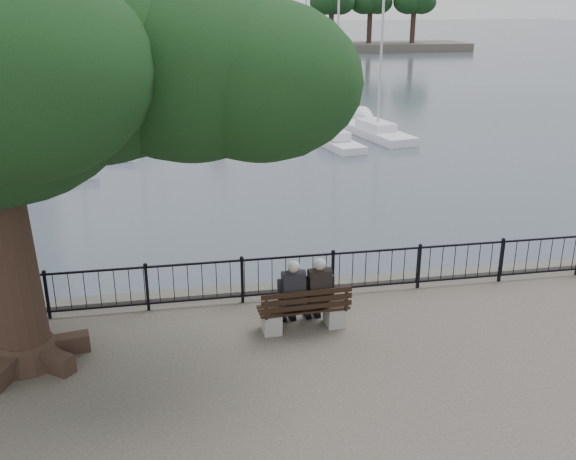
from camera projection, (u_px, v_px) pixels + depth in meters
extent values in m
cube|color=#4B4A47|center=(284.00, 308.00, 14.72)|extent=(200.00, 0.40, 1.20)
plane|color=#38414B|center=(178.00, 42.00, 107.25)|extent=(260.00, 260.00, 0.00)
cube|color=black|center=(288.00, 257.00, 13.75)|extent=(22.00, 0.04, 0.04)
cube|color=black|center=(288.00, 292.00, 14.04)|extent=(22.00, 0.04, 0.04)
cube|color=gray|center=(271.00, 322.00, 12.62)|extent=(0.37, 0.47, 0.41)
cube|color=gray|center=(335.00, 315.00, 12.90)|extent=(0.37, 0.47, 0.41)
cube|color=black|center=(303.00, 308.00, 12.68)|extent=(1.82, 0.58, 0.04)
cube|color=black|center=(307.00, 300.00, 12.33)|extent=(1.80, 0.12, 0.40)
cube|color=black|center=(292.00, 303.00, 12.60)|extent=(0.37, 0.32, 0.24)
cube|color=black|center=(294.00, 288.00, 12.37)|extent=(0.45, 0.26, 0.60)
sphere|color=tan|center=(293.00, 267.00, 12.26)|extent=(0.23, 0.23, 0.23)
ellipsoid|color=#ADA5A6|center=(294.00, 266.00, 12.23)|extent=(0.24, 0.24, 0.20)
cube|color=black|center=(289.00, 312.00, 12.98)|extent=(0.34, 0.45, 0.45)
cube|color=black|center=(318.00, 300.00, 12.71)|extent=(0.37, 0.32, 0.24)
cube|color=black|center=(320.00, 285.00, 12.48)|extent=(0.45, 0.26, 0.60)
sphere|color=tan|center=(320.00, 265.00, 12.37)|extent=(0.23, 0.23, 0.23)
ellipsoid|color=#ADA5A6|center=(320.00, 264.00, 12.34)|extent=(0.24, 0.24, 0.20)
cube|color=black|center=(314.00, 309.00, 13.10)|extent=(0.34, 0.45, 0.45)
cone|color=black|center=(26.00, 349.00, 11.65)|extent=(1.45, 1.45, 0.43)
cone|color=black|center=(7.00, 228.00, 10.85)|extent=(0.94, 0.94, 5.11)
ellipsoid|color=black|center=(91.00, 59.00, 10.51)|extent=(4.43, 4.43, 3.45)
ellipsoid|color=black|center=(191.00, 69.00, 10.61)|extent=(3.92, 3.92, 3.05)
ellipsoid|color=black|center=(261.00, 81.00, 10.55)|extent=(3.41, 3.41, 2.66)
ellipsoid|color=black|center=(13.00, 72.00, 8.71)|extent=(3.92, 3.92, 3.05)
ellipsoid|color=black|center=(134.00, 34.00, 11.30)|extent=(3.75, 3.75, 2.92)
cube|color=#4B4A47|center=(11.00, 65.00, 66.08)|extent=(10.29, 10.29, 1.40)
cube|color=#4B4A47|center=(214.00, 74.00, 58.44)|extent=(5.64, 5.64, 1.40)
cube|color=gray|center=(213.00, 47.00, 57.62)|extent=(2.07, 2.44, 3.76)
cube|color=#4B4A47|center=(212.00, 23.00, 56.93)|extent=(2.44, 2.81, 0.30)
cube|color=gray|center=(212.00, 14.00, 56.91)|extent=(1.22, 2.07, 1.32)
cube|color=gray|center=(212.00, 6.00, 55.82)|extent=(1.41, 0.94, 1.50)
cube|color=white|center=(81.00, 163.00, 29.28)|extent=(2.10, 5.79, 0.63)
cube|color=white|center=(80.00, 152.00, 29.11)|extent=(1.37, 2.41, 0.47)
cylinder|color=silver|center=(66.00, 44.00, 27.19)|extent=(0.13, 0.13, 9.90)
cube|color=white|center=(142.00, 148.00, 32.20)|extent=(3.19, 5.30, 0.57)
cube|color=white|center=(141.00, 138.00, 32.03)|extent=(1.73, 2.33, 0.43)
cylinder|color=silver|center=(133.00, 42.00, 30.17)|extent=(0.11, 0.11, 9.69)
cube|color=white|center=(334.00, 144.00, 33.09)|extent=(2.23, 5.09, 0.55)
cube|color=white|center=(334.00, 134.00, 32.92)|extent=(1.35, 2.15, 0.41)
cylinder|color=silver|center=(338.00, 52.00, 31.27)|extent=(0.11, 0.11, 8.56)
cube|color=white|center=(375.00, 135.00, 35.19)|extent=(2.91, 6.33, 0.68)
cube|color=white|center=(376.00, 126.00, 35.02)|extent=(1.73, 2.69, 0.51)
cylinder|color=silver|center=(383.00, 22.00, 32.85)|extent=(0.14, 0.14, 11.19)
cube|color=white|center=(2.00, 120.00, 39.35)|extent=(3.29, 6.07, 0.65)
cube|color=white|center=(1.00, 112.00, 39.18)|extent=(1.85, 2.63, 0.49)
cube|color=white|center=(223.00, 108.00, 43.54)|extent=(2.55, 5.26, 0.56)
cube|color=white|center=(223.00, 101.00, 43.37)|extent=(1.49, 2.25, 0.42)
cylinder|color=silver|center=(221.00, 30.00, 41.52)|extent=(0.11, 0.11, 9.66)
cube|color=white|center=(304.00, 97.00, 48.20)|extent=(3.39, 6.30, 0.67)
cube|color=white|center=(304.00, 91.00, 48.03)|extent=(1.91, 2.73, 0.51)
cylinder|color=silver|center=(306.00, 13.00, 45.81)|extent=(0.13, 0.13, 11.50)
cube|color=white|center=(157.00, 101.00, 46.38)|extent=(3.83, 5.96, 0.64)
cube|color=white|center=(156.00, 94.00, 46.21)|extent=(2.04, 2.64, 0.48)
cylinder|color=silver|center=(150.00, 11.00, 43.95)|extent=(0.13, 0.13, 11.86)
cube|color=#48433C|center=(362.00, 47.00, 90.14)|extent=(30.00, 8.00, 1.20)
cylinder|color=black|center=(331.00, 30.00, 86.57)|extent=(0.70, 0.70, 4.00)
cylinder|color=black|center=(369.00, 29.00, 89.45)|extent=(0.70, 0.70, 4.00)
cylinder|color=black|center=(413.00, 29.00, 89.56)|extent=(0.70, 0.70, 4.00)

